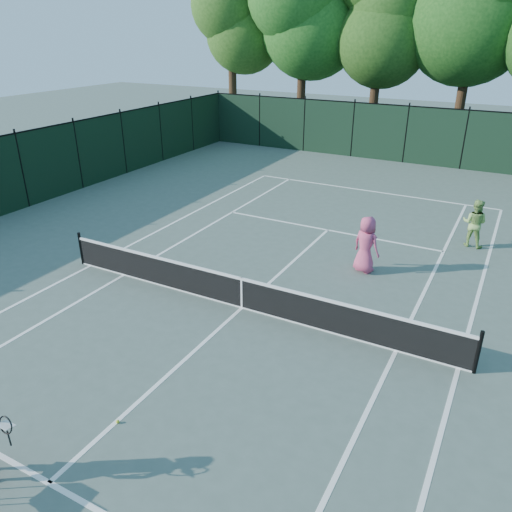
% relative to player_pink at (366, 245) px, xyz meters
% --- Properties ---
extents(ground, '(90.00, 90.00, 0.00)m').
position_rel_player_pink_xyz_m(ground, '(-2.19, -3.72, -0.88)').
color(ground, '#4B5B51').
rests_on(ground, ground).
extents(sideline_doubles_left, '(0.10, 23.77, 0.01)m').
position_rel_player_pink_xyz_m(sideline_doubles_left, '(-7.67, -3.72, -0.88)').
color(sideline_doubles_left, white).
rests_on(sideline_doubles_left, ground).
extents(sideline_doubles_right, '(0.10, 23.77, 0.01)m').
position_rel_player_pink_xyz_m(sideline_doubles_right, '(3.30, -3.72, -0.88)').
color(sideline_doubles_right, white).
rests_on(sideline_doubles_right, ground).
extents(sideline_singles_left, '(0.10, 23.77, 0.01)m').
position_rel_player_pink_xyz_m(sideline_singles_left, '(-6.30, -3.72, -0.88)').
color(sideline_singles_left, white).
rests_on(sideline_singles_left, ground).
extents(sideline_singles_right, '(0.10, 23.77, 0.01)m').
position_rel_player_pink_xyz_m(sideline_singles_right, '(1.93, -3.72, -0.88)').
color(sideline_singles_right, white).
rests_on(sideline_singles_right, ground).
extents(baseline_far, '(10.97, 0.10, 0.01)m').
position_rel_player_pink_xyz_m(baseline_far, '(-2.19, 8.17, -0.88)').
color(baseline_far, white).
rests_on(baseline_far, ground).
extents(service_line_near, '(8.23, 0.10, 0.01)m').
position_rel_player_pink_xyz_m(service_line_near, '(-2.19, -10.12, -0.88)').
color(service_line_near, white).
rests_on(service_line_near, ground).
extents(service_line_far, '(8.23, 0.10, 0.01)m').
position_rel_player_pink_xyz_m(service_line_far, '(-2.19, 2.68, -0.88)').
color(service_line_far, white).
rests_on(service_line_far, ground).
extents(center_service_line, '(0.10, 12.80, 0.01)m').
position_rel_player_pink_xyz_m(center_service_line, '(-2.19, -3.72, -0.88)').
color(center_service_line, white).
rests_on(center_service_line, ground).
extents(tennis_net, '(11.69, 0.09, 1.06)m').
position_rel_player_pink_xyz_m(tennis_net, '(-2.19, -3.72, -0.40)').
color(tennis_net, black).
rests_on(tennis_net, ground).
extents(fence_far, '(24.00, 0.05, 3.00)m').
position_rel_player_pink_xyz_m(fence_far, '(-2.19, 14.28, 0.62)').
color(fence_far, black).
rests_on(fence_far, ground).
extents(tree_0, '(6.40, 6.40, 13.14)m').
position_rel_player_pink_xyz_m(tree_0, '(-15.19, 17.78, 7.28)').
color(tree_0, black).
rests_on(tree_0, ground).
extents(tree_2, '(6.00, 6.00, 12.40)m').
position_rel_player_pink_xyz_m(tree_2, '(-5.19, 18.08, 6.85)').
color(tree_2, black).
rests_on(tree_2, ground).
extents(player_pink, '(1.00, 0.82, 1.76)m').
position_rel_player_pink_xyz_m(player_pink, '(0.00, 0.00, 0.00)').
color(player_pink, '#C5456E').
rests_on(player_pink, ground).
extents(player_green, '(0.88, 0.73, 1.65)m').
position_rel_player_pink_xyz_m(player_green, '(2.64, 3.65, -0.06)').
color(player_green, '#87B058').
rests_on(player_green, ground).
extents(loose_ball_midcourt, '(0.07, 0.07, 0.07)m').
position_rel_player_pink_xyz_m(loose_ball_midcourt, '(-2.14, -8.54, -0.85)').
color(loose_ball_midcourt, gold).
rests_on(loose_ball_midcourt, ground).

